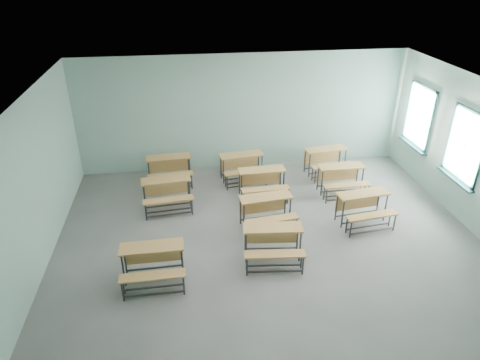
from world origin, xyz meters
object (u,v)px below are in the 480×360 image
Objects in this scene: desk_unit_r2c2 at (342,176)px; desk_unit_r0c0 at (153,260)px; desk_unit_r0c1 at (273,240)px; desk_unit_r2c1 at (262,180)px; desk_unit_r3c0 at (169,166)px; desk_unit_r3c1 at (242,164)px; desk_unit_r1c1 at (267,208)px; desk_unit_r3c2 at (327,158)px; desk_unit_r2c0 at (167,190)px; desk_unit_r1c2 at (364,204)px.

desk_unit_r0c0 is at bearing -150.08° from desk_unit_r2c2.
desk_unit_r0c1 is 3.35m from desk_unit_r2c2.
desk_unit_r2c1 and desk_unit_r3c0 have the same top height.
desk_unit_r2c2 is 0.94× the size of desk_unit_r3c1.
desk_unit_r2c1 is 2.03m from desk_unit_r2c2.
desk_unit_r1c1 is 0.99× the size of desk_unit_r3c2.
desk_unit_r3c0 is at bearing 125.31° from desk_unit_r0c1.
desk_unit_r1c1 and desk_unit_r3c1 have the same top height.
desk_unit_r3c1 is at bearing 88.47° from desk_unit_r1c1.
desk_unit_r0c0 is 0.99× the size of desk_unit_r2c1.
desk_unit_r3c0 is at bearing 153.13° from desk_unit_r2c1.
desk_unit_r3c0 is (0.28, 3.90, 0.00)m from desk_unit_r0c0.
desk_unit_r2c2 is 4.48m from desk_unit_r3c0.
desk_unit_r2c0 is at bearing 84.09° from desk_unit_r0c0.
desk_unit_r0c1 is 3.12m from desk_unit_r2c0.
desk_unit_r0c1 is 4.20m from desk_unit_r3c2.
desk_unit_r1c1 is at bearing -92.12° from desk_unit_r3c1.
desk_unit_r1c1 and desk_unit_r3c2 have the same top height.
desk_unit_r1c2 and desk_unit_r2c1 have the same top height.
desk_unit_r3c1 is 1.00× the size of desk_unit_r3c2.
desk_unit_r2c0 is at bearing -171.84° from desk_unit_r3c2.
desk_unit_r3c0 and desk_unit_r3c2 have the same top height.
desk_unit_r0c0 is 0.94× the size of desk_unit_r1c1.
desk_unit_r1c2 and desk_unit_r3c2 have the same top height.
desk_unit_r1c2 and desk_unit_r3c1 have the same top height.
desk_unit_r1c1 is (0.11, 1.19, 0.00)m from desk_unit_r0c1.
desk_unit_r2c2 is at bearing 83.16° from desk_unit_r1c2.
desk_unit_r2c2 is at bearing -3.87° from desk_unit_r2c1.
desk_unit_r2c2 is (2.18, 1.25, 0.00)m from desk_unit_r1c1.
desk_unit_r1c1 is 1.05× the size of desk_unit_r2c1.
desk_unit_r1c2 is 4.56m from desk_unit_r2c0.
desk_unit_r3c2 is at bearing 39.13° from desk_unit_r0c0.
desk_unit_r1c2 is 5.03m from desk_unit_r3c0.
desk_unit_r1c1 is at bearing -98.26° from desk_unit_r2c1.
desk_unit_r0c0 and desk_unit_r1c1 have the same top height.
desk_unit_r1c2 is at bearing -90.72° from desk_unit_r2c2.
desk_unit_r0c0 is at bearing -155.02° from desk_unit_r1c1.
desk_unit_r0c0 is 3.82m from desk_unit_r2c1.
desk_unit_r2c0 is 1.28m from desk_unit_r3c0.
desk_unit_r2c0 is 2.35m from desk_unit_r2c1.
desk_unit_r0c0 and desk_unit_r1c2 have the same top height.
desk_unit_r1c2 is at bearing -10.61° from desk_unit_r1c1.
desk_unit_r2c2 is at bearing -3.71° from desk_unit_r2c0.
desk_unit_r3c0 is at bearing 85.02° from desk_unit_r0c0.
desk_unit_r2c2 is 0.94× the size of desk_unit_r3c2.
desk_unit_r0c1 and desk_unit_r1c1 have the same top height.
desk_unit_r0c1 and desk_unit_r3c2 have the same top height.
desk_unit_r2c1 is (0.27, 2.52, 0.00)m from desk_unit_r0c1.
desk_unit_r2c2 is (4.37, 0.11, 0.00)m from desk_unit_r2c0.
desk_unit_r0c0 is 0.97× the size of desk_unit_r3c0.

